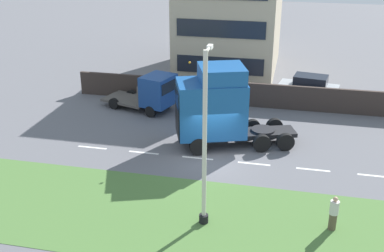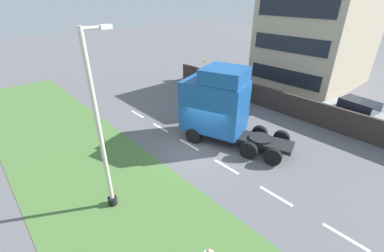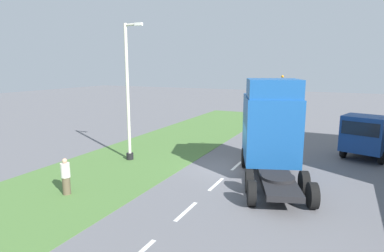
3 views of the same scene
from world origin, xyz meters
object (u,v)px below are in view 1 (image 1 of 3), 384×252
flatbed_truck (153,92)px  pedestrian (334,214)px  lorry_cab (216,107)px  parked_car (309,89)px  lamp_post (205,150)px

flatbed_truck → pedestrian: size_ratio=3.50×
lorry_cab → flatbed_truck: 7.02m
lorry_cab → parked_car: size_ratio=1.63×
parked_car → lorry_cab: bearing=157.8°
pedestrian → flatbed_truck: bearing=44.3°
lorry_cab → pedestrian: size_ratio=4.51×
flatbed_truck → pedestrian: (-11.95, -11.68, -0.62)m
flatbed_truck → pedestrian: flatbed_truck is taller
lorry_cab → parked_car: (8.83, -5.43, -1.46)m
lorry_cab → lamp_post: 8.15m
pedestrian → parked_car: bearing=3.7°
flatbed_truck → pedestrian: 16.72m
parked_car → lamp_post: lamp_post is taller
lamp_post → flatbed_truck: bearing=25.9°
lorry_cab → flatbed_truck: (4.59, 5.20, -1.05)m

